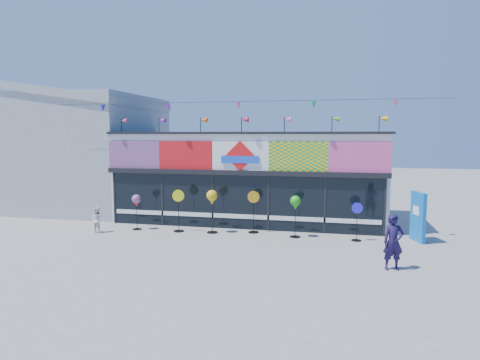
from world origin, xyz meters
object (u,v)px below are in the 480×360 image
(spinner_0, at_px, (136,202))
(spinner_5, at_px, (357,221))
(spinner_2, at_px, (212,199))
(child, at_px, (97,220))
(spinner_4, at_px, (295,204))
(blue_sign, at_px, (418,217))
(adult_man, at_px, (393,242))
(spinner_1, at_px, (178,210))
(spinner_3, at_px, (254,211))

(spinner_0, xyz_separation_m, spinner_5, (8.93, 0.04, -0.42))
(spinner_2, relative_size, child, 1.69)
(spinner_2, xyz_separation_m, spinner_4, (3.36, -0.01, -0.10))
(spinner_4, bearing_deg, spinner_2, 179.83)
(child, bearing_deg, blue_sign, -162.20)
(adult_man, bearing_deg, spinner_4, 119.26)
(spinner_1, xyz_separation_m, spinner_4, (4.78, 0.07, 0.39))
(blue_sign, relative_size, child, 1.79)
(spinner_5, relative_size, child, 1.40)
(spinner_2, distance_m, spinner_4, 3.36)
(adult_man, bearing_deg, blue_sign, 56.54)
(blue_sign, relative_size, spinner_5, 1.28)
(spinner_4, bearing_deg, spinner_1, -179.15)
(adult_man, bearing_deg, spinner_0, 147.46)
(spinner_4, distance_m, adult_man, 4.69)
(spinner_4, height_order, child, spinner_4)
(spinner_2, distance_m, adult_man, 7.42)
(spinner_3, height_order, child, spinner_3)
(spinner_1, xyz_separation_m, spinner_2, (1.41, 0.08, 0.49))
(spinner_1, relative_size, adult_man, 1.04)
(spinner_2, height_order, spinner_5, spinner_2)
(spinner_0, height_order, spinner_2, spinner_2)
(spinner_3, relative_size, child, 1.65)
(spinner_4, height_order, adult_man, adult_man)
(blue_sign, height_order, spinner_3, blue_sign)
(spinner_1, distance_m, adult_man, 8.64)
(spinner_2, bearing_deg, spinner_5, -0.74)
(spinner_2, height_order, adult_man, spinner_2)
(spinner_5, bearing_deg, child, -175.23)
(spinner_1, relative_size, spinner_4, 1.06)
(spinner_5, xyz_separation_m, child, (-10.29, -0.86, -0.25))
(spinner_1, distance_m, spinner_2, 1.50)
(spinner_0, relative_size, spinner_5, 1.02)
(blue_sign, xyz_separation_m, spinner_5, (-2.21, -0.41, -0.17))
(blue_sign, bearing_deg, spinner_2, 164.17)
(spinner_1, bearing_deg, spinner_3, 8.86)
(spinner_3, bearing_deg, spinner_4, -13.18)
(spinner_1, bearing_deg, spinner_2, 3.28)
(spinner_0, relative_size, adult_man, 0.90)
(blue_sign, distance_m, spinner_5, 2.26)
(spinner_2, bearing_deg, spinner_3, 13.55)
(spinner_0, bearing_deg, adult_man, -18.52)
(spinner_1, relative_size, spinner_5, 1.19)
(spinner_0, height_order, spinner_4, spinner_4)
(blue_sign, relative_size, spinner_1, 1.08)
(spinner_3, bearing_deg, spinner_5, -6.61)
(child, bearing_deg, spinner_1, -153.12)
(spinner_2, xyz_separation_m, spinner_5, (5.67, -0.07, -0.64))
(spinner_2, bearing_deg, blue_sign, 2.46)
(spinner_4, bearing_deg, blue_sign, 4.42)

